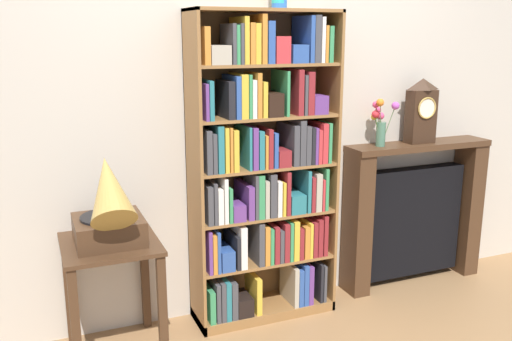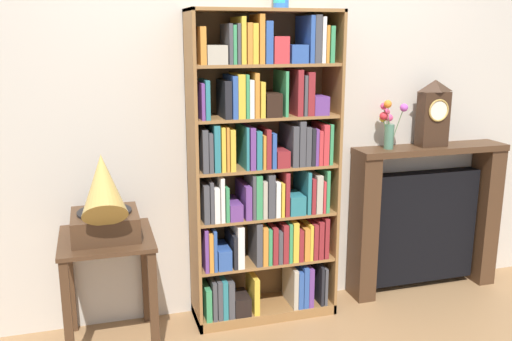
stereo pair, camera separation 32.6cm
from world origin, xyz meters
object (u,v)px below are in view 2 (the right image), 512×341
(side_table_left, at_px, (108,264))
(gramophone, at_px, (104,204))
(bookshelf, at_px, (264,177))
(flower_vase, at_px, (389,123))
(fireplace_mantel, at_px, (424,219))
(mantel_clock, at_px, (433,113))

(side_table_left, bearing_deg, gramophone, -90.00)
(bookshelf, relative_size, flower_vase, 5.85)
(fireplace_mantel, height_order, flower_vase, flower_vase)
(mantel_clock, bearing_deg, flower_vase, -179.87)
(side_table_left, height_order, mantel_clock, mantel_clock)
(mantel_clock, height_order, flower_vase, mantel_clock)
(bookshelf, distance_m, gramophone, 0.93)
(bookshelf, height_order, gramophone, bookshelf)
(side_table_left, distance_m, fireplace_mantel, 2.08)
(side_table_left, bearing_deg, fireplace_mantel, 4.49)
(gramophone, distance_m, flower_vase, 1.79)
(fireplace_mantel, bearing_deg, side_table_left, -175.51)
(flower_vase, bearing_deg, mantel_clock, 0.13)
(side_table_left, height_order, fireplace_mantel, fireplace_mantel)
(flower_vase, bearing_deg, side_table_left, -175.38)
(mantel_clock, bearing_deg, bookshelf, -177.85)
(mantel_clock, bearing_deg, side_table_left, -176.06)
(gramophone, height_order, mantel_clock, mantel_clock)
(gramophone, bearing_deg, side_table_left, 90.00)
(gramophone, distance_m, fireplace_mantel, 2.12)
(flower_vase, bearing_deg, gramophone, -173.32)
(bookshelf, height_order, fireplace_mantel, bookshelf)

